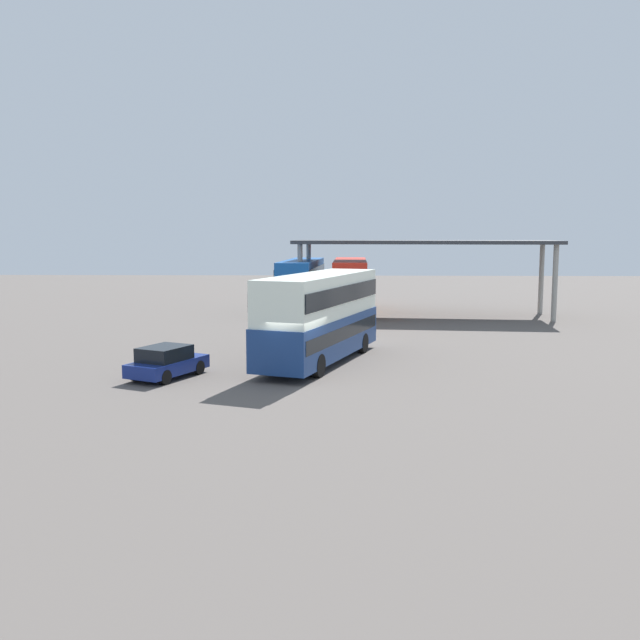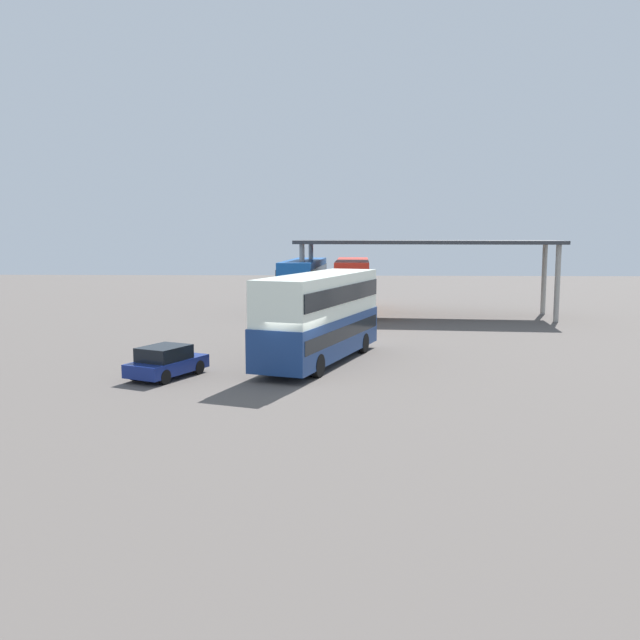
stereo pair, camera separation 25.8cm
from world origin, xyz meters
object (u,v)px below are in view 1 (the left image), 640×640
(double_decker_main, at_px, (320,314))
(double_decker_near_canopy, at_px, (301,284))
(parked_hatchback, at_px, (167,362))
(double_decker_mid_row, at_px, (350,284))

(double_decker_main, height_order, double_decker_near_canopy, double_decker_main)
(parked_hatchback, relative_size, double_decker_mid_row, 0.35)
(double_decker_near_canopy, xyz_separation_m, double_decker_mid_row, (3.67, 0.48, -0.00))
(double_decker_near_canopy, bearing_deg, double_decker_mid_row, -78.55)
(double_decker_main, bearing_deg, parked_hatchback, 139.01)
(double_decker_near_canopy, height_order, double_decker_mid_row, double_decker_near_canopy)
(double_decker_main, bearing_deg, double_decker_near_canopy, 24.76)
(parked_hatchback, height_order, double_decker_mid_row, double_decker_mid_row)
(double_decker_main, relative_size, double_decker_near_canopy, 0.95)
(double_decker_main, xyz_separation_m, double_decker_near_canopy, (-2.00, 19.72, -0.06))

